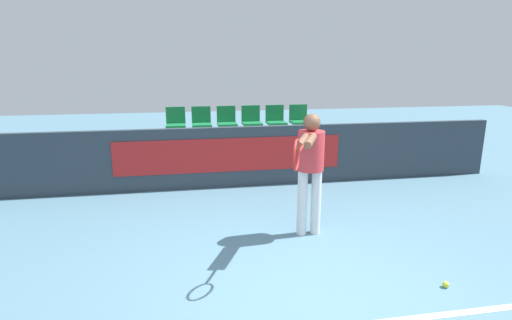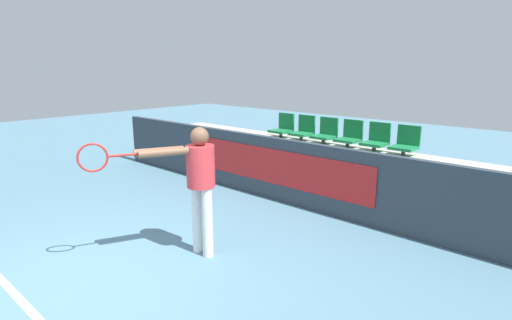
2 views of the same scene
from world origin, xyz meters
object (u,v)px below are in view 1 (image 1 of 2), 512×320
at_px(stadium_chair_0, 176,148).
at_px(stadium_chair_4, 286,144).
at_px(stadium_chair_2, 232,146).
at_px(tennis_player, 310,162).
at_px(tennis_ball, 446,284).
at_px(stadium_chair_10, 276,119).
at_px(stadium_chair_9, 251,120).
at_px(stadium_chair_11, 299,118).
at_px(stadium_chair_3, 259,145).
at_px(stadium_chair_7, 202,121).
at_px(stadium_chair_5, 312,144).
at_px(stadium_chair_6, 176,122).
at_px(stadium_chair_8, 227,120).
at_px(stadium_chair_1, 204,147).

relative_size(stadium_chair_0, stadium_chair_4, 1.00).
bearing_deg(stadium_chair_4, stadium_chair_2, 180.00).
distance_m(tennis_player, tennis_ball, 2.02).
bearing_deg(stadium_chair_10, stadium_chair_4, -90.00).
height_order(stadium_chair_9, stadium_chair_11, same).
xyz_separation_m(stadium_chair_0, tennis_player, (1.74, -2.98, 0.40)).
distance_m(stadium_chair_3, stadium_chair_4, 0.55).
relative_size(stadium_chair_7, stadium_chair_10, 1.00).
height_order(stadium_chair_7, tennis_player, tennis_player).
distance_m(stadium_chair_0, stadium_chair_5, 2.73).
xyz_separation_m(stadium_chair_7, stadium_chair_9, (1.09, 0.00, 0.00)).
xyz_separation_m(stadium_chair_3, stadium_chair_7, (-1.09, 0.93, 0.38)).
xyz_separation_m(stadium_chair_6, stadium_chair_11, (2.73, 0.00, 0.00)).
height_order(stadium_chair_2, stadium_chair_8, stadium_chair_8).
bearing_deg(stadium_chair_10, stadium_chair_7, 180.00).
xyz_separation_m(stadium_chair_2, stadium_chair_10, (1.09, 0.93, 0.38)).
bearing_deg(stadium_chair_2, stadium_chair_4, 0.00).
xyz_separation_m(stadium_chair_0, stadium_chair_3, (1.64, 0.00, 0.00)).
bearing_deg(stadium_chair_2, stadium_chair_8, 90.00).
relative_size(tennis_player, tennis_ball, 24.40).
relative_size(stadium_chair_5, stadium_chair_9, 1.00).
bearing_deg(stadium_chair_11, stadium_chair_8, 180.00).
height_order(stadium_chair_0, stadium_chair_7, stadium_chair_7).
relative_size(stadium_chair_4, stadium_chair_8, 1.00).
bearing_deg(stadium_chair_8, stadium_chair_11, 0.00).
distance_m(stadium_chair_0, tennis_ball, 5.25).
relative_size(stadium_chair_6, stadium_chair_8, 1.00).
bearing_deg(stadium_chair_6, stadium_chair_3, -29.67).
distance_m(stadium_chair_8, stadium_chair_10, 1.09).
bearing_deg(stadium_chair_0, stadium_chair_9, 29.67).
bearing_deg(tennis_player, stadium_chair_10, 108.30).
xyz_separation_m(stadium_chair_8, tennis_player, (0.65, -3.91, 0.02)).
bearing_deg(stadium_chair_0, stadium_chair_11, 18.87).
bearing_deg(tennis_player, tennis_ball, -30.13).
bearing_deg(stadium_chair_5, tennis_ball, -89.64).
distance_m(stadium_chair_1, stadium_chair_8, 1.15).
xyz_separation_m(stadium_chair_1, stadium_chair_6, (-0.55, 0.93, 0.38)).
relative_size(stadium_chair_6, stadium_chair_10, 1.00).
xyz_separation_m(stadium_chair_7, tennis_ball, (2.21, -5.36, -0.96)).
bearing_deg(stadium_chair_11, stadium_chair_3, -139.49).
xyz_separation_m(stadium_chair_1, stadium_chair_11, (2.18, 0.93, 0.38)).
relative_size(stadium_chair_0, stadium_chair_8, 1.00).
height_order(stadium_chair_1, stadium_chair_4, same).
height_order(stadium_chair_2, stadium_chair_11, stadium_chair_11).
xyz_separation_m(stadium_chair_3, stadium_chair_11, (1.09, 0.93, 0.38)).
xyz_separation_m(stadium_chair_8, stadium_chair_10, (1.09, 0.00, 0.00)).
height_order(stadium_chair_0, stadium_chair_6, stadium_chair_6).
relative_size(stadium_chair_4, stadium_chair_7, 1.00).
xyz_separation_m(stadium_chair_5, tennis_player, (-0.99, -2.98, 0.40)).
distance_m(stadium_chair_4, stadium_chair_8, 1.49).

